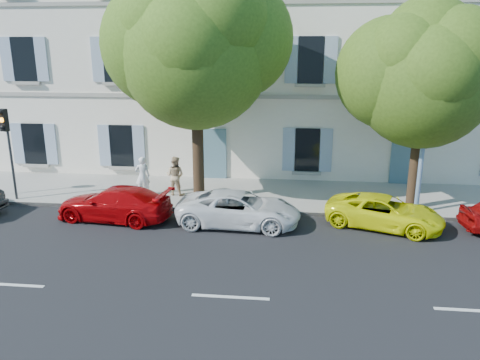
# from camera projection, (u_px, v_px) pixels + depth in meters

# --- Properties ---
(ground) EXTENTS (90.00, 90.00, 0.00)m
(ground) POSITION_uv_depth(u_px,v_px,m) (245.00, 236.00, 15.73)
(ground) COLOR black
(sidewalk) EXTENTS (36.00, 4.50, 0.15)m
(sidewalk) POSITION_uv_depth(u_px,v_px,m) (255.00, 195.00, 19.96)
(sidewalk) COLOR #A09E96
(sidewalk) RESTS_ON ground
(kerb) EXTENTS (36.00, 0.16, 0.16)m
(kerb) POSITION_uv_depth(u_px,v_px,m) (251.00, 211.00, 17.88)
(kerb) COLOR #9E998E
(kerb) RESTS_ON ground
(building) EXTENTS (28.00, 7.00, 12.00)m
(building) POSITION_uv_depth(u_px,v_px,m) (265.00, 50.00, 23.84)
(building) COLOR white
(building) RESTS_ON ground
(car_red_coupe) EXTENTS (4.43, 2.24, 1.23)m
(car_red_coupe) POSITION_uv_depth(u_px,v_px,m) (114.00, 203.00, 17.13)
(car_red_coupe) COLOR #A80407
(car_red_coupe) RESTS_ON ground
(car_white_coupe) EXTENTS (4.46, 2.22, 1.21)m
(car_white_coupe) POSITION_uv_depth(u_px,v_px,m) (239.00, 209.00, 16.61)
(car_white_coupe) COLOR white
(car_white_coupe) RESTS_ON ground
(car_yellow_supercar) EXTENTS (4.41, 3.11, 1.12)m
(car_yellow_supercar) POSITION_uv_depth(u_px,v_px,m) (384.00, 212.00, 16.41)
(car_yellow_supercar) COLOR #F0F40A
(car_yellow_supercar) RESTS_ON ground
(tree_left) EXTENTS (5.78, 5.78, 8.96)m
(tree_left) POSITION_uv_depth(u_px,v_px,m) (196.00, 53.00, 17.57)
(tree_left) COLOR #3A2819
(tree_left) RESTS_ON sidewalk
(tree_right) EXTENTS (4.84, 4.84, 7.46)m
(tree_right) POSITION_uv_depth(u_px,v_px,m) (424.00, 82.00, 16.80)
(tree_right) COLOR #3A2819
(tree_right) RESTS_ON sidewalk
(traffic_light) EXTENTS (0.33, 0.42, 3.70)m
(traffic_light) POSITION_uv_depth(u_px,v_px,m) (6.00, 135.00, 18.32)
(traffic_light) COLOR #383A3D
(traffic_light) RESTS_ON sidewalk
(street_lamp) EXTENTS (0.36, 1.84, 8.61)m
(street_lamp) POSITION_uv_depth(u_px,v_px,m) (431.00, 80.00, 16.11)
(street_lamp) COLOR #7293BF
(street_lamp) RESTS_ON sidewalk
(pedestrian_a) EXTENTS (0.69, 0.56, 1.64)m
(pedestrian_a) POSITION_uv_depth(u_px,v_px,m) (143.00, 176.00, 19.44)
(pedestrian_a) COLOR white
(pedestrian_a) RESTS_ON sidewalk
(pedestrian_b) EXTENTS (0.91, 0.77, 1.64)m
(pedestrian_b) POSITION_uv_depth(u_px,v_px,m) (175.00, 176.00, 19.50)
(pedestrian_b) COLOR tan
(pedestrian_b) RESTS_ON sidewalk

